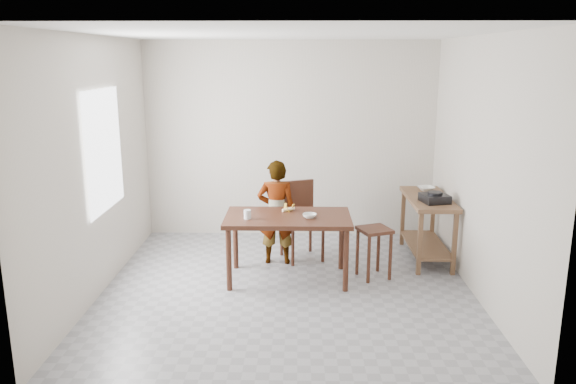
{
  "coord_description": "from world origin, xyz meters",
  "views": [
    {
      "loc": [
        0.11,
        -5.71,
        2.48
      ],
      "look_at": [
        0.0,
        0.4,
        1.0
      ],
      "focal_mm": 35.0,
      "sensor_mm": 36.0,
      "label": 1
    }
  ],
  "objects_px": {
    "child": "(276,212)",
    "stool": "(374,253)",
    "dining_table": "(288,248)",
    "dining_chair": "(302,222)",
    "prep_counter": "(427,228)"
  },
  "relations": [
    {
      "from": "dining_table",
      "to": "dining_chair",
      "type": "xyz_separation_m",
      "value": [
        0.16,
        0.68,
        0.11
      ]
    },
    {
      "from": "stool",
      "to": "dining_table",
      "type": "bearing_deg",
      "value": -175.58
    },
    {
      "from": "prep_counter",
      "to": "dining_chair",
      "type": "xyz_separation_m",
      "value": [
        -1.56,
        -0.02,
        0.08
      ]
    },
    {
      "from": "dining_chair",
      "to": "stool",
      "type": "distance_m",
      "value": 1.03
    },
    {
      "from": "dining_table",
      "to": "child",
      "type": "bearing_deg",
      "value": 105.5
    },
    {
      "from": "prep_counter",
      "to": "stool",
      "type": "distance_m",
      "value": 0.97
    },
    {
      "from": "dining_table",
      "to": "prep_counter",
      "type": "distance_m",
      "value": 1.86
    },
    {
      "from": "dining_chair",
      "to": "dining_table",
      "type": "bearing_deg",
      "value": -125.3
    },
    {
      "from": "prep_counter",
      "to": "dining_chair",
      "type": "relative_size",
      "value": 1.25
    },
    {
      "from": "prep_counter",
      "to": "dining_chair",
      "type": "height_order",
      "value": "dining_chair"
    },
    {
      "from": "dining_table",
      "to": "dining_chair",
      "type": "bearing_deg",
      "value": 76.37
    },
    {
      "from": "dining_table",
      "to": "prep_counter",
      "type": "bearing_deg",
      "value": 22.15
    },
    {
      "from": "child",
      "to": "stool",
      "type": "distance_m",
      "value": 1.27
    },
    {
      "from": "child",
      "to": "dining_chair",
      "type": "height_order",
      "value": "child"
    },
    {
      "from": "child",
      "to": "stool",
      "type": "xyz_separation_m",
      "value": [
        1.13,
        -0.46,
        -0.35
      ]
    }
  ]
}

